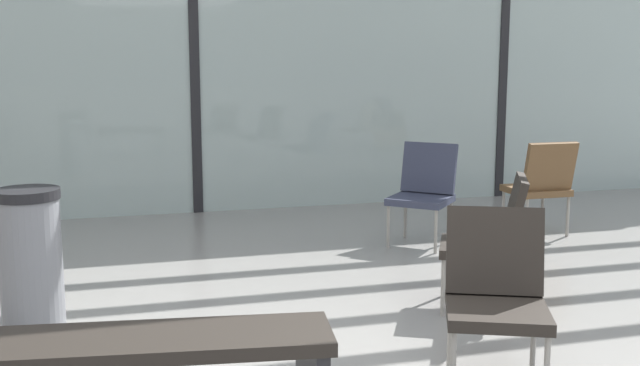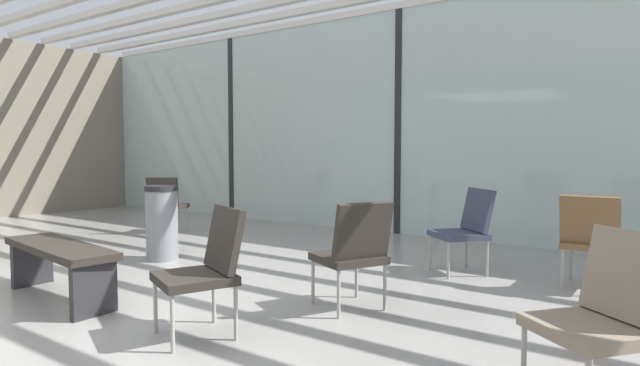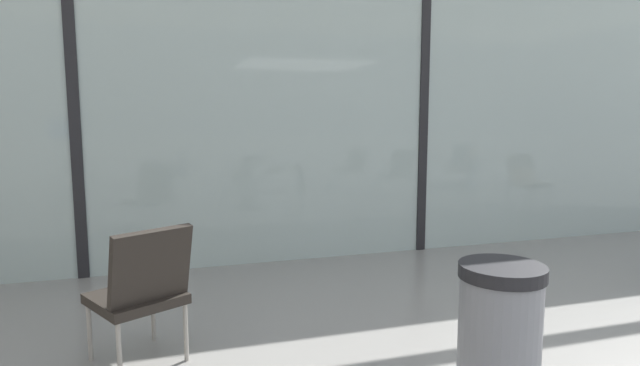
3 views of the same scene
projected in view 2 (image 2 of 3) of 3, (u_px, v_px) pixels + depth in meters
The scene contains 13 objects.
ground_plane at pixel (66, 328), 3.69m from camera, with size 60.00×60.00×0.00m, color gray.
glass_curtain_wall at pixel (399, 123), 7.82m from camera, with size 14.00×0.08×3.36m, color #A3B7B2.
window_mullion_0 at pixel (233, 129), 9.84m from camera, with size 0.10×0.12×3.36m, color black.
window_mullion_1 at pixel (399, 123), 7.82m from camera, with size 0.10×0.12×3.36m, color black.
parked_airplane at pixel (466, 105), 11.66m from camera, with size 11.83×4.56×4.56m.
lounge_chair_0 at pixel (167, 201), 7.92m from camera, with size 0.67×0.69×0.87m.
lounge_chair_1 at pixel (606, 308), 2.52m from camera, with size 0.70×0.71×0.87m.
lounge_chair_2 at pixel (466, 225), 5.33m from camera, with size 0.71×0.71×0.87m.
lounge_chair_3 at pixel (207, 263), 3.53m from camera, with size 0.65×0.67×0.87m.
lounge_chair_4 at pixel (591, 236), 4.66m from camera, with size 0.48×0.53×0.87m.
lounge_chair_6 at pixel (354, 248), 4.07m from camera, with size 0.68×0.66×0.87m.
waiting_bench at pixel (59, 257), 4.38m from camera, with size 1.54×0.60×0.47m.
trash_bin at pixel (162, 222), 5.97m from camera, with size 0.38×0.38×0.86m.
Camera 2 is at (3.56, -1.91, 1.26)m, focal length 29.12 mm.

